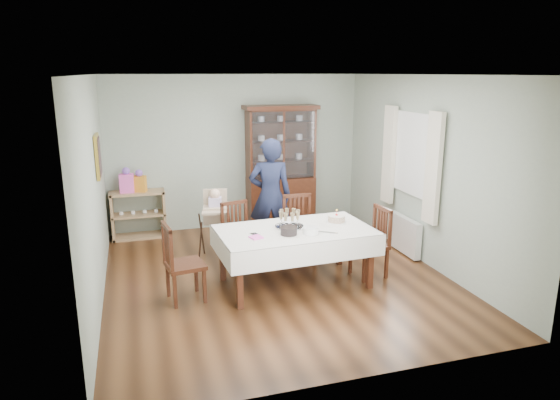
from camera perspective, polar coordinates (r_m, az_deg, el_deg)
name	(u,v)px	position (r m, az deg, el deg)	size (l,w,h in m)	color
floor	(276,276)	(6.96, -0.50, -8.69)	(5.00, 5.00, 0.00)	#593319
room_shell	(265,148)	(6.99, -1.75, 5.96)	(5.00, 5.00, 5.00)	#9EAA99
dining_table	(295,257)	(6.58, 1.71, -6.48)	(2.06, 1.25, 0.76)	#421F10
china_cabinet	(281,165)	(8.93, 0.08, 4.03)	(1.30, 0.48, 2.18)	#421F10
sideboard	(139,215)	(8.75, -15.86, -1.61)	(0.90, 0.38, 0.80)	tan
picture_frame	(98,156)	(7.05, -20.11, 4.71)	(0.04, 0.48, 0.58)	gold
window	(413,154)	(7.68, 15.00, 5.07)	(0.04, 1.02, 1.22)	white
curtain_left	(433,169)	(7.15, 17.11, 3.45)	(0.07, 0.30, 1.55)	silver
curtain_right	(389,155)	(8.20, 12.35, 5.08)	(0.07, 0.30, 1.55)	silver
radiator	(405,235)	(7.94, 14.05, -3.87)	(0.10, 0.80, 0.55)	white
chair_far_left	(240,250)	(7.13, -4.57, -5.71)	(0.52, 0.52, 0.96)	#421F10
chair_far_right	(299,243)	(7.36, 2.24, -4.94)	(0.48, 0.48, 0.99)	#421F10
chair_end_left	(184,278)	(6.28, -10.91, -8.70)	(0.50, 0.50, 0.98)	#421F10
chair_end_right	(370,256)	(6.99, 10.21, -6.31)	(0.48, 0.48, 0.96)	#421F10
woman	(270,196)	(7.62, -1.12, 0.43)	(0.65, 0.43, 1.78)	#151A31
high_chair	(216,231)	(7.54, -7.31, -3.57)	(0.56, 0.56, 1.08)	black
champagne_tray	(290,222)	(6.51, 1.09, -2.55)	(0.38, 0.38, 0.23)	silver
birthday_cake	(336,219)	(6.77, 6.47, -2.17)	(0.27, 0.27, 0.18)	white
plate_stack_dark	(289,231)	(6.24, 1.01, -3.54)	(0.21, 0.21, 0.10)	black
plate_stack_white	(311,230)	(6.28, 3.51, -3.49)	(0.20, 0.20, 0.09)	white
napkin_stack	(256,237)	(6.13, -2.75, -4.28)	(0.14, 0.14, 0.02)	#FA5CC7
cutlery	(253,235)	(6.24, -3.14, -3.98)	(0.10, 0.15, 0.01)	silver
cake_knife	(326,232)	(6.35, 5.27, -3.67)	(0.31, 0.03, 0.01)	silver
gift_bag_pink	(127,181)	(8.59, -17.11, 2.06)	(0.24, 0.17, 0.42)	#FA5CC7
gift_bag_orange	(140,182)	(8.60, -15.76, 2.02)	(0.24, 0.20, 0.37)	orange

